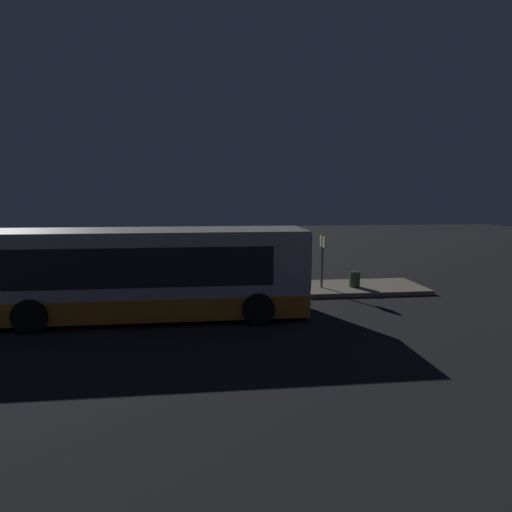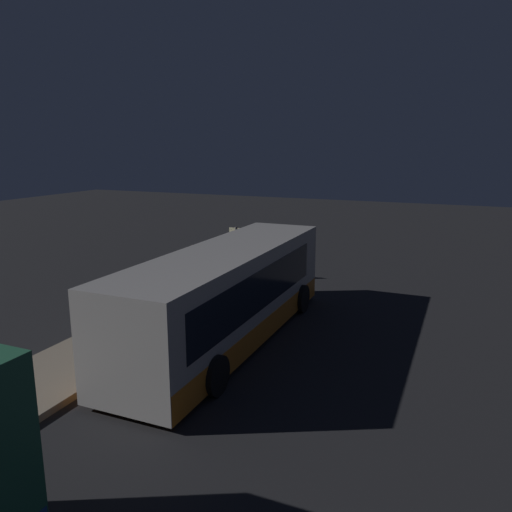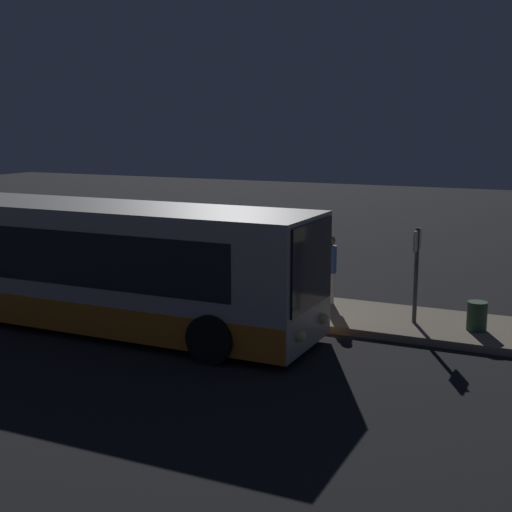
{
  "view_description": "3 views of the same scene",
  "coord_description": "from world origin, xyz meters",
  "px_view_note": "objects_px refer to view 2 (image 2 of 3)",
  "views": [
    {
      "loc": [
        1.15,
        -13.09,
        3.93
      ],
      "look_at": [
        2.66,
        0.52,
        1.88
      ],
      "focal_mm": 28.0,
      "sensor_mm": 36.0,
      "label": 1
    },
    {
      "loc": [
        -13.84,
        -6.54,
        5.87
      ],
      "look_at": [
        2.66,
        0.52,
        1.88
      ],
      "focal_mm": 35.0,
      "sensor_mm": 36.0,
      "label": 2
    },
    {
      "loc": [
        9.11,
        -13.22,
        4.73
      ],
      "look_at": [
        2.66,
        0.52,
        1.88
      ],
      "focal_mm": 50.0,
      "sensor_mm": 36.0,
      "label": 3
    }
  ],
  "objects_px": {
    "passenger_waiting": "(141,293)",
    "trash_bin": "(250,262)",
    "passenger_with_bags": "(193,264)",
    "suitcase": "(212,291)",
    "bus_lead": "(227,296)",
    "passenger_boarding": "(207,271)",
    "sign_post": "(236,245)"
  },
  "relations": [
    {
      "from": "passenger_waiting",
      "to": "trash_bin",
      "type": "height_order",
      "value": "passenger_waiting"
    },
    {
      "from": "passenger_with_bags",
      "to": "suitcase",
      "type": "relative_size",
      "value": 1.95
    },
    {
      "from": "bus_lead",
      "to": "passenger_boarding",
      "type": "distance_m",
      "value": 4.47
    },
    {
      "from": "trash_bin",
      "to": "suitcase",
      "type": "bearing_deg",
      "value": -172.76
    },
    {
      "from": "bus_lead",
      "to": "passenger_with_bags",
      "type": "relative_size",
      "value": 5.9
    },
    {
      "from": "passenger_waiting",
      "to": "sign_post",
      "type": "bearing_deg",
      "value": 73.02
    },
    {
      "from": "passenger_waiting",
      "to": "bus_lead",
      "type": "bearing_deg",
      "value": -14.07
    },
    {
      "from": "passenger_with_bags",
      "to": "sign_post",
      "type": "bearing_deg",
      "value": 3.36
    },
    {
      "from": "suitcase",
      "to": "trash_bin",
      "type": "bearing_deg",
      "value": 7.24
    },
    {
      "from": "passenger_boarding",
      "to": "suitcase",
      "type": "bearing_deg",
      "value": 76.87
    },
    {
      "from": "passenger_waiting",
      "to": "passenger_with_bags",
      "type": "height_order",
      "value": "passenger_waiting"
    },
    {
      "from": "bus_lead",
      "to": "passenger_with_bags",
      "type": "height_order",
      "value": "bus_lead"
    },
    {
      "from": "passenger_boarding",
      "to": "passenger_waiting",
      "type": "relative_size",
      "value": 0.95
    },
    {
      "from": "trash_bin",
      "to": "passenger_boarding",
      "type": "bearing_deg",
      "value": -178.21
    },
    {
      "from": "passenger_boarding",
      "to": "passenger_with_bags",
      "type": "height_order",
      "value": "passenger_boarding"
    },
    {
      "from": "passenger_boarding",
      "to": "passenger_with_bags",
      "type": "distance_m",
      "value": 1.23
    },
    {
      "from": "passenger_waiting",
      "to": "trash_bin",
      "type": "bearing_deg",
      "value": 73.01
    },
    {
      "from": "passenger_waiting",
      "to": "sign_post",
      "type": "xyz_separation_m",
      "value": [
        6.69,
        -0.24,
        0.4
      ]
    },
    {
      "from": "bus_lead",
      "to": "suitcase",
      "type": "relative_size",
      "value": 11.49
    },
    {
      "from": "passenger_boarding",
      "to": "suitcase",
      "type": "xyz_separation_m",
      "value": [
        -0.55,
        -0.5,
        -0.62
      ]
    },
    {
      "from": "passenger_waiting",
      "to": "passenger_with_bags",
      "type": "xyz_separation_m",
      "value": [
        4.33,
        0.59,
        -0.03
      ]
    },
    {
      "from": "suitcase",
      "to": "sign_post",
      "type": "bearing_deg",
      "value": 10.81
    },
    {
      "from": "bus_lead",
      "to": "suitcase",
      "type": "bearing_deg",
      "value": 35.15
    },
    {
      "from": "suitcase",
      "to": "sign_post",
      "type": "xyz_separation_m",
      "value": [
        3.6,
        0.69,
        1.07
      ]
    },
    {
      "from": "bus_lead",
      "to": "passenger_boarding",
      "type": "xyz_separation_m",
      "value": [
        3.59,
        2.64,
        -0.3
      ]
    },
    {
      "from": "bus_lead",
      "to": "sign_post",
      "type": "bearing_deg",
      "value": 23.07
    },
    {
      "from": "passenger_boarding",
      "to": "passenger_with_bags",
      "type": "relative_size",
      "value": 1.01
    },
    {
      "from": "passenger_with_bags",
      "to": "trash_bin",
      "type": "distance_m",
      "value": 3.92
    },
    {
      "from": "bus_lead",
      "to": "passenger_boarding",
      "type": "height_order",
      "value": "bus_lead"
    },
    {
      "from": "bus_lead",
      "to": "sign_post",
      "type": "distance_m",
      "value": 7.22
    },
    {
      "from": "passenger_boarding",
      "to": "sign_post",
      "type": "relative_size",
      "value": 0.8
    },
    {
      "from": "passenger_waiting",
      "to": "trash_bin",
      "type": "relative_size",
      "value": 2.87
    }
  ]
}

